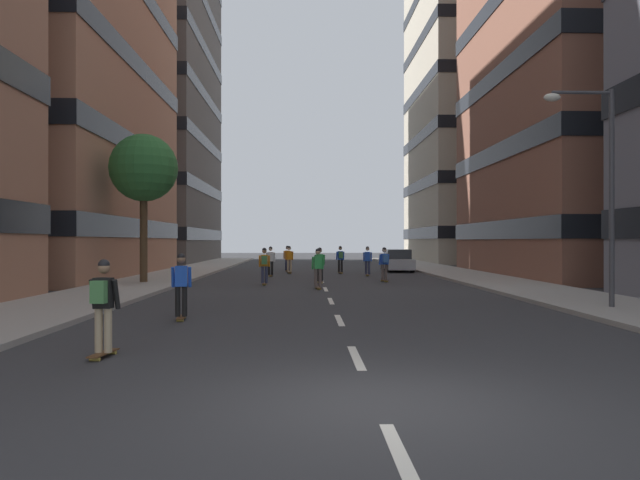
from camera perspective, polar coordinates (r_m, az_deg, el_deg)
ground_plane at (r=31.65m, az=0.14°, el=-3.90°), size 143.50×143.50×0.00m
sidewalk_left at (r=35.46m, az=-14.14°, el=-3.38°), size 3.90×65.77×0.14m
sidewalk_right at (r=35.92m, az=13.94°, el=-3.33°), size 3.90×65.77×0.14m
lane_markings at (r=33.23m, az=0.06°, el=-3.71°), size 0.16×57.20×0.01m
building_left_far at (r=63.30m, az=-18.93°, el=12.57°), size 17.68×20.55×31.76m
building_right_far at (r=64.06m, az=17.44°, el=13.15°), size 17.68×17.44×33.34m
parked_car_near at (r=41.08m, az=7.45°, el=-2.05°), size 1.82×4.40×1.52m
street_tree_near at (r=29.80m, az=-16.65°, el=6.58°), size 3.24×3.24×7.10m
streetlamp_right at (r=19.61m, az=25.36°, el=5.86°), size 2.13×0.30×6.50m
skater_0 at (r=38.11m, az=1.98°, el=-1.73°), size 0.55×0.92×1.78m
skater_1 at (r=29.56m, az=-0.02°, el=-2.26°), size 0.56×0.92×1.78m
skater_2 at (r=25.75m, az=-0.20°, el=-2.58°), size 0.55×0.92×1.78m
skater_3 at (r=38.27m, az=-2.98°, el=-1.76°), size 0.56×0.92×1.78m
skater_4 at (r=11.39m, az=-20.21°, el=-5.59°), size 0.56×0.92×1.78m
skater_5 at (r=40.57m, az=-3.17°, el=-1.67°), size 0.55×0.92×1.78m
skater_6 at (r=30.61m, az=6.24°, el=-2.13°), size 0.56×0.92×1.78m
skater_7 at (r=28.30m, az=-5.39°, el=-2.30°), size 0.54×0.91×1.78m
skater_8 at (r=16.19m, az=-13.24°, el=-4.06°), size 0.55×0.92×1.78m
skater_9 at (r=35.16m, az=-4.79°, el=-1.91°), size 0.54×0.90×1.78m
skater_10 at (r=35.69m, az=4.61°, el=-1.89°), size 0.56×0.92×1.78m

